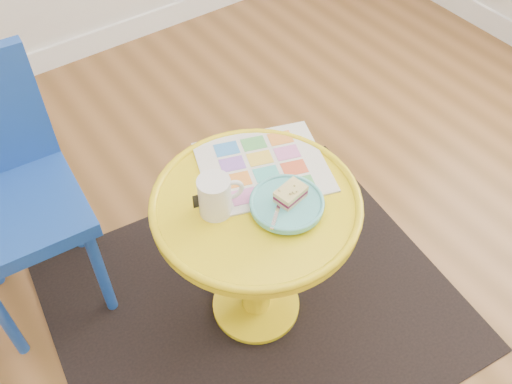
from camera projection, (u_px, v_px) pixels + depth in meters
floor at (312, 362)px, 1.83m from camera, size 4.00×4.00×0.00m
rug at (256, 306)px, 1.96m from camera, size 1.41×1.24×0.01m
side_table at (256, 236)px, 1.67m from camera, size 0.58×0.58×0.55m
chair at (3, 184)px, 1.67m from camera, size 0.41×0.41×0.87m
newspaper at (263, 167)px, 1.64m from camera, size 0.44×0.40×0.01m
mug at (215, 195)px, 1.49m from camera, size 0.13×0.09×0.12m
plate at (287, 204)px, 1.52m from camera, size 0.20×0.20×0.02m
cake_slice at (291, 194)px, 1.51m from camera, size 0.09×0.07×0.04m
fork at (279, 207)px, 1.50m from camera, size 0.12×0.10×0.00m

